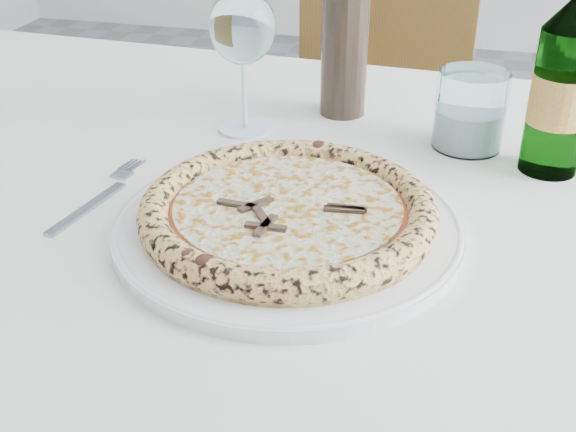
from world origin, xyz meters
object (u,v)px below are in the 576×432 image
object	(u,v)px
chair_far	(373,117)
plate	(288,226)
dining_table	(309,248)
wine_glass	(242,30)
beer_bottle	(563,85)
pizza	(288,211)
tumbler	(470,115)
wine_bottle	(345,35)

from	to	relation	value
chair_far	plate	world-z (taller)	chair_far
dining_table	chair_far	bearing A→B (deg)	92.53
chair_far	wine_glass	size ratio (longest dim) A/B	4.92
beer_bottle	dining_table	bearing A→B (deg)	-155.31
pizza	tumbler	xyz separation A→B (m)	(0.17, 0.27, 0.02)
dining_table	wine_glass	xyz separation A→B (m)	(-0.12, 0.15, 0.21)
plate	wine_bottle	bearing A→B (deg)	91.46
wine_bottle	wine_glass	bearing A→B (deg)	-140.74
chair_far	plate	size ratio (longest dim) A/B	2.62
plate	dining_table	bearing A→B (deg)	90.00
dining_table	beer_bottle	bearing A→B (deg)	24.69
wine_bottle	plate	bearing A→B (deg)	-88.54
plate	pizza	world-z (taller)	pizza
beer_bottle	tumbler	bearing A→B (deg)	154.67
wine_glass	wine_bottle	xyz separation A→B (m)	(0.11, 0.09, -0.02)
chair_far	beer_bottle	xyz separation A→B (m)	(0.30, -0.68, 0.33)
chair_far	beer_bottle	bearing A→B (deg)	-66.16
plate	wine_bottle	distance (m)	0.36
pizza	plate	bearing A→B (deg)	16.22
pizza	beer_bottle	size ratio (longest dim) A/B	1.14
dining_table	chair_far	xyz separation A→B (m)	(-0.04, 0.80, -0.14)
wine_glass	wine_bottle	distance (m)	0.15
chair_far	wine_bottle	size ratio (longest dim) A/B	3.56
plate	beer_bottle	bearing A→B (deg)	39.97
tumbler	dining_table	bearing A→B (deg)	-135.01
tumbler	beer_bottle	distance (m)	0.12
pizza	dining_table	bearing A→B (deg)	90.00
pizza	beer_bottle	distance (m)	0.35
plate	pizza	distance (m)	0.02
plate	wine_glass	distance (m)	0.31
wine_glass	tumbler	world-z (taller)	wine_glass
tumbler	beer_bottle	world-z (taller)	beer_bottle
dining_table	beer_bottle	world-z (taller)	beer_bottle
plate	wine_glass	size ratio (longest dim) A/B	1.88
tumbler	pizza	bearing A→B (deg)	-122.05
plate	beer_bottle	xyz separation A→B (m)	(0.26, 0.22, 0.10)
chair_far	wine_bottle	distance (m)	0.65
plate	beer_bottle	size ratio (longest dim) A/B	1.35
dining_table	beer_bottle	xyz separation A→B (m)	(0.26, 0.12, 0.18)
pizza	beer_bottle	xyz separation A→B (m)	(0.26, 0.22, 0.08)
wine_glass	beer_bottle	size ratio (longest dim) A/B	0.72
tumbler	beer_bottle	xyz separation A→B (m)	(0.10, -0.05, 0.06)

